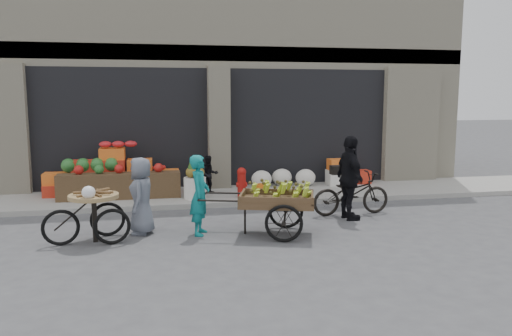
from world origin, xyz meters
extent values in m
plane|color=#424244|center=(0.00, 0.00, 0.00)|extent=(80.00, 80.00, 0.00)
cube|color=gray|center=(0.00, 4.10, 0.06)|extent=(18.00, 2.20, 0.12)
cube|color=beige|center=(0.00, 8.20, 3.50)|extent=(14.00, 6.00, 7.00)
cube|color=gray|center=(0.00, 5.35, 3.60)|extent=(14.00, 0.30, 0.40)
cube|color=black|center=(-2.48, 6.00, 1.67)|extent=(4.40, 1.60, 3.10)
cube|color=black|center=(2.48, 6.00, 1.67)|extent=(4.40, 1.60, 3.10)
cube|color=beige|center=(0.00, 5.15, 1.67)|extent=(0.55, 0.80, 3.22)
cube|color=brown|center=(-2.48, 3.95, 0.42)|extent=(2.80, 0.45, 0.60)
sphere|color=#1E5923|center=(-3.17, 4.45, 0.86)|extent=(0.34, 0.34, 0.34)
cylinder|color=silver|center=(-0.75, 3.60, 0.37)|extent=(0.52, 0.52, 0.50)
cylinder|color=#A5140F|center=(0.35, 3.55, 0.40)|extent=(0.20, 0.20, 0.56)
sphere|color=#A5140F|center=(0.35, 3.55, 0.72)|extent=(0.22, 0.22, 0.22)
cylinder|color=orange|center=(0.85, 3.50, 0.27)|extent=(0.32, 0.32, 0.30)
ellipsoid|color=silver|center=(1.68, 4.70, 0.34)|extent=(1.70, 0.60, 0.44)
imported|color=black|center=(-0.35, 4.20, 0.58)|extent=(0.51, 0.43, 0.93)
cube|color=brown|center=(0.50, 0.62, 0.60)|extent=(1.51, 1.20, 0.12)
torus|color=black|center=(0.50, 0.13, 0.33)|extent=(0.65, 0.25, 0.66)
torus|color=black|center=(0.78, 1.03, 0.33)|extent=(0.65, 0.25, 0.66)
cylinder|color=black|center=(-0.06, 0.79, 0.27)|extent=(0.05, 0.05, 0.55)
imported|color=#0F7576|center=(-0.86, 0.93, 0.73)|extent=(0.48, 0.60, 1.45)
cylinder|color=#9E7F51|center=(-2.68, 0.80, 0.80)|extent=(1.00, 1.00, 0.07)
cube|color=black|center=(-2.68, 0.80, 0.40)|extent=(0.10, 0.10, 0.80)
torus|color=black|center=(-2.37, 0.58, 0.31)|extent=(0.62, 0.19, 0.62)
torus|color=black|center=(-2.49, 1.12, 0.31)|extent=(0.62, 0.19, 0.62)
torus|color=black|center=(-3.22, 0.68, 0.31)|extent=(0.62, 0.19, 0.62)
imported|color=slate|center=(-1.90, 1.18, 0.70)|extent=(0.53, 0.74, 1.41)
imported|color=black|center=(2.41, 1.85, 0.45)|extent=(1.75, 0.71, 0.90)
imported|color=black|center=(2.21, 1.45, 0.86)|extent=(0.49, 1.03, 1.72)
camera|label=1|loc=(-1.58, -7.93, 2.49)|focal=35.00mm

